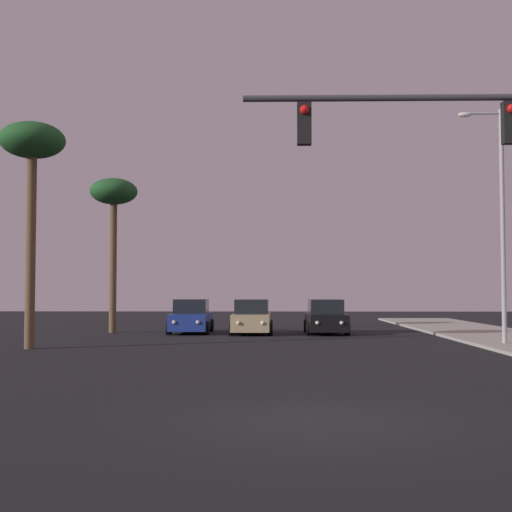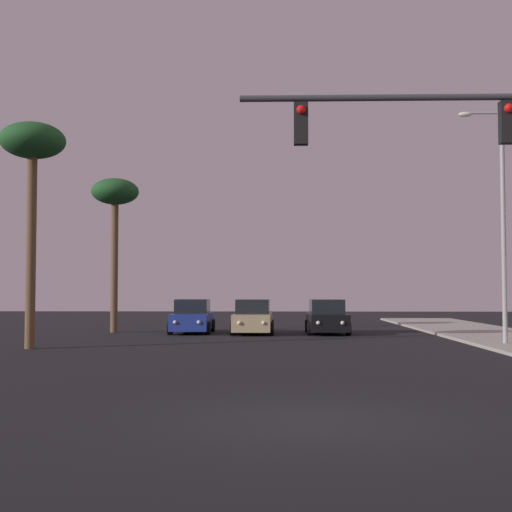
{
  "view_description": "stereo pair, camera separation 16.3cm",
  "coord_description": "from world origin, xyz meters",
  "px_view_note": "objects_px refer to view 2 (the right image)",
  "views": [
    {
      "loc": [
        -0.74,
        -11.77,
        2.13
      ],
      "look_at": [
        -1.3,
        14.54,
        3.4
      ],
      "focal_mm": 50.0,
      "sensor_mm": 36.0,
      "label": 1
    },
    {
      "loc": [
        -0.58,
        -11.76,
        2.13
      ],
      "look_at": [
        -1.3,
        14.54,
        3.4
      ],
      "focal_mm": 50.0,
      "sensor_mm": 36.0,
      "label": 2
    }
  ],
  "objects_px": {
    "palm_tree_mid": "(115,199)",
    "car_tan": "(253,318)",
    "palm_tree_near": "(33,152)",
    "car_black": "(327,318)",
    "car_blue": "(192,318)",
    "street_lamp": "(500,212)"
  },
  "relations": [
    {
      "from": "palm_tree_mid",
      "to": "car_tan",
      "type": "bearing_deg",
      "value": -7.21
    },
    {
      "from": "palm_tree_near",
      "to": "car_black",
      "type": "bearing_deg",
      "value": 38.98
    },
    {
      "from": "car_black",
      "to": "car_blue",
      "type": "distance_m",
      "value": 6.69
    },
    {
      "from": "car_tan",
      "to": "street_lamp",
      "type": "height_order",
      "value": "street_lamp"
    },
    {
      "from": "car_tan",
      "to": "palm_tree_mid",
      "type": "bearing_deg",
      "value": -6.18
    },
    {
      "from": "car_black",
      "to": "palm_tree_near",
      "type": "bearing_deg",
      "value": 37.82
    },
    {
      "from": "car_blue",
      "to": "palm_tree_near",
      "type": "relative_size",
      "value": 0.52
    },
    {
      "from": "street_lamp",
      "to": "palm_tree_near",
      "type": "distance_m",
      "value": 17.75
    },
    {
      "from": "car_tan",
      "to": "palm_tree_near",
      "type": "height_order",
      "value": "palm_tree_near"
    },
    {
      "from": "car_tan",
      "to": "palm_tree_near",
      "type": "bearing_deg",
      "value": 50.33
    },
    {
      "from": "car_tan",
      "to": "car_blue",
      "type": "bearing_deg",
      "value": -10.45
    },
    {
      "from": "car_black",
      "to": "palm_tree_near",
      "type": "xyz_separation_m",
      "value": [
        -11.46,
        -9.28,
        6.44
      ]
    },
    {
      "from": "car_black",
      "to": "palm_tree_mid",
      "type": "xyz_separation_m",
      "value": [
        -10.67,
        0.72,
        6.0
      ]
    },
    {
      "from": "car_black",
      "to": "street_lamp",
      "type": "height_order",
      "value": "street_lamp"
    },
    {
      "from": "palm_tree_mid",
      "to": "palm_tree_near",
      "type": "bearing_deg",
      "value": -94.56
    },
    {
      "from": "car_blue",
      "to": "car_black",
      "type": "bearing_deg",
      "value": 175.77
    },
    {
      "from": "street_lamp",
      "to": "car_black",
      "type": "bearing_deg",
      "value": 128.57
    },
    {
      "from": "street_lamp",
      "to": "palm_tree_mid",
      "type": "bearing_deg",
      "value": 153.5
    },
    {
      "from": "car_black",
      "to": "palm_tree_near",
      "type": "distance_m",
      "value": 16.09
    },
    {
      "from": "street_lamp",
      "to": "car_tan",
      "type": "bearing_deg",
      "value": 142.46
    },
    {
      "from": "street_lamp",
      "to": "palm_tree_near",
      "type": "bearing_deg",
      "value": -174.64
    },
    {
      "from": "street_lamp",
      "to": "palm_tree_mid",
      "type": "xyz_separation_m",
      "value": [
        -16.75,
        8.35,
        1.64
      ]
    }
  ]
}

